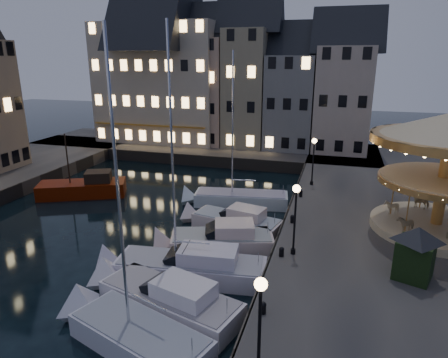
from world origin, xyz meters
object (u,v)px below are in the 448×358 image
(bollard_b, at_px, (281,251))
(bollard_d, at_px, (301,193))
(red_fishing_boat, at_px, (84,188))
(motorboat_c, at_px, (184,267))
(motorboat_b, at_px, (164,298))
(motorboat_f, at_px, (234,199))
(streetlamp_c, at_px, (314,155))
(motorboat_e, at_px, (232,222))
(streetlamp_b, at_px, (295,210))
(ticket_kiosk, at_px, (417,244))
(motorboat_a, at_px, (131,334))
(streetlamp_a, at_px, (260,317))
(bollard_a, at_px, (263,307))
(bollard_c, at_px, (292,218))
(motorboat_d, at_px, (216,241))

(bollard_b, distance_m, bollard_d, 10.50)
(red_fishing_boat, bearing_deg, motorboat_c, -37.17)
(motorboat_b, distance_m, motorboat_f, 15.26)
(motorboat_b, bearing_deg, motorboat_c, 92.59)
(streetlamp_c, xyz_separation_m, motorboat_f, (-6.15, -3.51, -3.49))
(bollard_b, bearing_deg, motorboat_b, -137.26)
(motorboat_b, bearing_deg, motorboat_e, 85.80)
(streetlamp_b, distance_m, streetlamp_c, 13.50)
(motorboat_e, relative_size, ticket_kiosk, 2.37)
(bollard_b, relative_size, motorboat_a, 0.04)
(streetlamp_a, xyz_separation_m, motorboat_b, (-5.76, 4.74, -3.37))
(streetlamp_a, height_order, red_fishing_boat, red_fishing_boat)
(streetlamp_b, height_order, bollard_a, streetlamp_b)
(bollard_c, bearing_deg, motorboat_a, -113.58)
(bollard_a, xyz_separation_m, motorboat_f, (-5.55, 15.99, -1.07))
(motorboat_f, bearing_deg, ticket_kiosk, -41.45)
(streetlamp_a, distance_m, streetlamp_c, 23.50)
(streetlamp_c, bearing_deg, motorboat_e, -120.31)
(bollard_a, bearing_deg, streetlamp_c, 88.24)
(streetlamp_b, height_order, motorboat_e, streetlamp_b)
(bollard_c, xyz_separation_m, bollard_d, (0.00, 5.50, 0.00))
(streetlamp_b, height_order, ticket_kiosk, streetlamp_b)
(streetlamp_b, xyz_separation_m, bollard_c, (-0.60, 4.50, -2.41))
(bollard_d, bearing_deg, motorboat_c, -113.55)
(streetlamp_c, distance_m, bollard_c, 9.34)
(bollard_d, height_order, motorboat_e, motorboat_e)
(motorboat_e, distance_m, red_fishing_boat, 15.27)
(streetlamp_b, relative_size, bollard_c, 7.32)
(bollard_a, xyz_separation_m, motorboat_d, (-4.56, 7.57, -0.96))
(streetlamp_c, bearing_deg, motorboat_c, -110.65)
(streetlamp_b, xyz_separation_m, ticket_kiosk, (6.19, -0.90, -0.82))
(bollard_a, xyz_separation_m, motorboat_a, (-5.47, -2.03, -1.06))
(streetlamp_a, height_order, bollard_d, streetlamp_a)
(motorboat_a, height_order, red_fishing_boat, motorboat_a)
(streetlamp_c, distance_m, motorboat_d, 13.43)
(bollard_c, distance_m, ticket_kiosk, 8.82)
(streetlamp_c, height_order, motorboat_e, streetlamp_c)
(motorboat_d, bearing_deg, red_fishing_boat, 154.95)
(bollard_b, relative_size, ticket_kiosk, 0.18)
(streetlamp_b, bearing_deg, bollard_c, 97.59)
(motorboat_f, height_order, red_fishing_boat, motorboat_f)
(bollard_a, bearing_deg, motorboat_a, -159.67)
(bollard_b, relative_size, bollard_c, 1.00)
(streetlamp_b, distance_m, red_fishing_boat, 21.84)
(bollard_b, bearing_deg, streetlamp_b, 39.81)
(bollard_a, distance_m, motorboat_f, 16.96)
(streetlamp_b, bearing_deg, motorboat_e, 135.41)
(streetlamp_b, relative_size, motorboat_b, 0.49)
(bollard_d, height_order, ticket_kiosk, ticket_kiosk)
(motorboat_e, bearing_deg, ticket_kiosk, -27.55)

